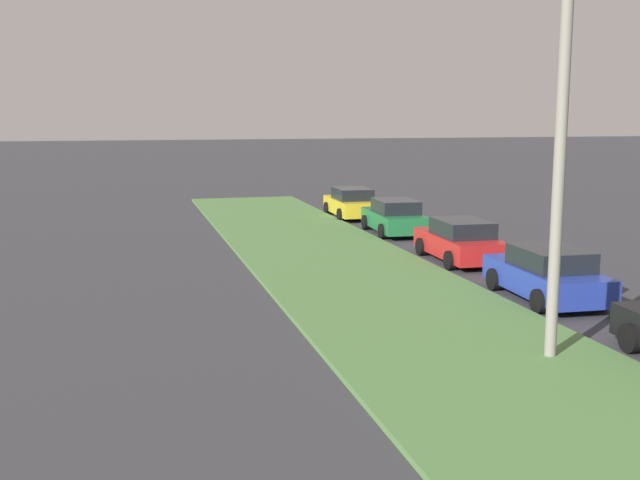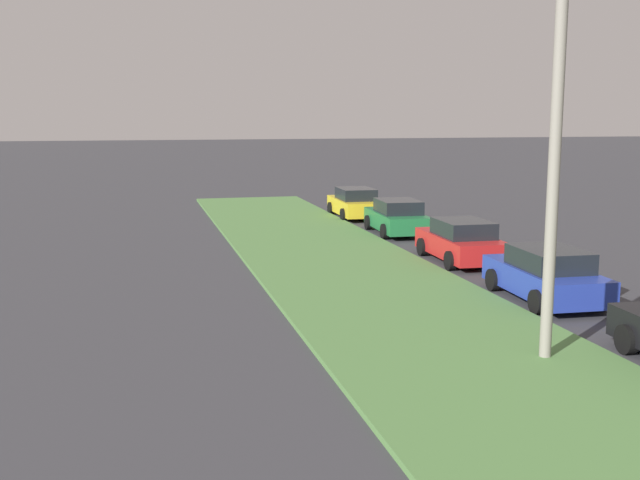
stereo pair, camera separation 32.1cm
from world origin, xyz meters
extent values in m
cube|color=#517F42|center=(10.00, 7.58, 0.06)|extent=(60.00, 6.00, 0.12)
cylinder|color=black|center=(8.35, 4.13, 0.32)|extent=(0.65, 0.25, 0.64)
cube|color=#23389E|center=(13.07, 3.35, 0.57)|extent=(4.37, 1.98, 0.70)
cube|color=black|center=(12.87, 3.36, 1.19)|extent=(2.26, 1.69, 0.55)
cylinder|color=black|center=(14.46, 4.20, 0.32)|extent=(0.65, 0.25, 0.64)
cylinder|color=black|center=(14.39, 2.40, 0.32)|extent=(0.65, 0.25, 0.64)
cylinder|color=black|center=(11.76, 4.31, 0.32)|extent=(0.65, 0.25, 0.64)
cylinder|color=black|center=(11.69, 2.51, 0.32)|extent=(0.65, 0.25, 0.64)
cube|color=red|center=(18.79, 3.29, 0.57)|extent=(4.35, 1.92, 0.70)
cube|color=black|center=(18.59, 3.30, 1.19)|extent=(2.24, 1.66, 0.55)
cylinder|color=black|center=(20.17, 4.15, 0.32)|extent=(0.65, 0.24, 0.64)
cylinder|color=black|center=(20.12, 2.35, 0.32)|extent=(0.65, 0.24, 0.64)
cylinder|color=black|center=(17.47, 4.23, 0.32)|extent=(0.65, 0.24, 0.64)
cylinder|color=black|center=(17.42, 2.43, 0.32)|extent=(0.65, 0.24, 0.64)
cube|color=#1E6B38|center=(25.26, 3.34, 0.57)|extent=(4.39, 2.03, 0.70)
cube|color=black|center=(25.06, 3.35, 1.19)|extent=(2.28, 1.72, 0.55)
cylinder|color=black|center=(26.66, 4.17, 0.32)|extent=(0.65, 0.25, 0.64)
cylinder|color=black|center=(26.56, 2.37, 0.32)|extent=(0.65, 0.25, 0.64)
cylinder|color=black|center=(23.97, 4.31, 0.32)|extent=(0.65, 0.25, 0.64)
cylinder|color=black|center=(23.87, 2.52, 0.32)|extent=(0.65, 0.25, 0.64)
cube|color=gold|center=(30.65, 3.63, 0.57)|extent=(4.35, 1.91, 0.70)
cube|color=black|center=(30.45, 3.63, 1.19)|extent=(2.24, 1.66, 0.55)
cylinder|color=black|center=(32.02, 4.49, 0.32)|extent=(0.65, 0.24, 0.64)
cylinder|color=black|center=(31.97, 2.69, 0.32)|extent=(0.65, 0.24, 0.64)
cylinder|color=black|center=(29.32, 4.56, 0.32)|extent=(0.65, 0.24, 0.64)
cylinder|color=black|center=(29.27, 2.76, 0.32)|extent=(0.65, 0.24, 0.64)
cylinder|color=gray|center=(8.28, 6.08, 3.75)|extent=(0.24, 0.24, 7.50)
camera|label=1|loc=(-5.30, 14.47, 5.03)|focal=43.18mm
camera|label=2|loc=(-5.38, 14.16, 5.03)|focal=43.18mm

